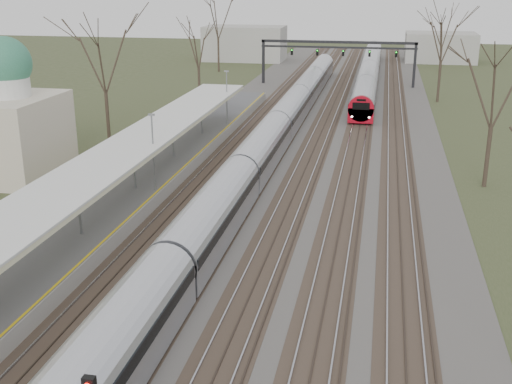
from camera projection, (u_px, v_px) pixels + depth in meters
track_bed at (312, 136)px, 60.24m from camera, size 24.00×160.00×0.22m
platform at (154, 180)px, 45.54m from camera, size 3.50×69.00×1.00m
canopy at (127, 149)px, 40.25m from camera, size 4.10×50.00×3.11m
signal_gantry at (338, 50)px, 86.59m from camera, size 21.00×0.59×6.08m
tree_west_far at (103, 54)px, 54.37m from camera, size 5.50×5.50×11.33m
tree_east_far at (496, 85)px, 43.33m from camera, size 5.00×5.00×10.30m
train_near at (277, 129)px, 56.66m from camera, size 2.62×90.21×3.05m
train_far at (369, 71)px, 91.59m from camera, size 2.62×60.21×3.05m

